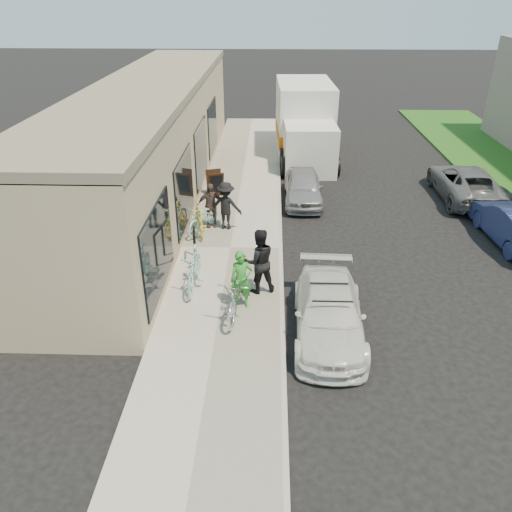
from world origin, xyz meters
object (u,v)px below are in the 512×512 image
object	(u,v)px
moving_truck	(305,125)
man_standing	(259,261)
tandem_bike	(238,293)
cruiser_bike_b	(204,218)
sedan_silver	(303,187)
bystander_b	(210,205)
woman_rider	(241,280)
far_car_gray	(466,183)
cruiser_bike_a	(194,269)
cruiser_bike_c	(199,218)
sandwich_board	(215,183)
bike_rack	(195,243)
bystander_a	(226,206)
sedan_white	(329,313)

from	to	relation	value
moving_truck	man_standing	distance (m)	12.79
tandem_bike	cruiser_bike_b	xyz separation A→B (m)	(-1.41, 4.58, -0.07)
sedan_silver	bystander_b	xyz separation A→B (m)	(-3.18, -2.64, 0.31)
woman_rider	far_car_gray	bearing A→B (deg)	34.06
woman_rider	bystander_b	bearing A→B (deg)	95.16
moving_truck	far_car_gray	bearing A→B (deg)	-44.91
moving_truck	cruiser_bike_a	xyz separation A→B (m)	(-3.53, -12.51, -0.76)
woman_rider	bystander_b	size ratio (longest dim) A/B	1.02
far_car_gray	cruiser_bike_c	distance (m)	10.42
sandwich_board	far_car_gray	xyz separation A→B (m)	(9.56, 0.46, -0.02)
bike_rack	sedan_silver	distance (m)	6.09
moving_truck	cruiser_bike_b	distance (m)	9.84
man_standing	cruiser_bike_a	bearing A→B (deg)	-20.96
cruiser_bike_b	woman_rider	bearing A→B (deg)	-48.24
bike_rack	far_car_gray	xyz separation A→B (m)	(9.60, 5.65, -0.12)
moving_truck	bystander_a	xyz separation A→B (m)	(-3.00, -8.82, -0.51)
moving_truck	tandem_bike	distance (m)	13.87
moving_truck	cruiser_bike_a	bearing A→B (deg)	-107.76
cruiser_bike_a	bystander_a	size ratio (longest dim) A/B	1.14
far_car_gray	bystander_a	world-z (taller)	bystander_a
sedan_silver	cruiser_bike_b	xyz separation A→B (m)	(-3.38, -3.02, 0.04)
cruiser_bike_b	bystander_b	distance (m)	0.51
moving_truck	cruiser_bike_c	size ratio (longest dim) A/B	4.10
bike_rack	bystander_b	distance (m)	2.45
sandwich_board	far_car_gray	world-z (taller)	far_car_gray
bystander_a	cruiser_bike_b	bearing A→B (deg)	30.20
tandem_bike	bystander_b	xyz separation A→B (m)	(-1.22, 4.97, 0.20)
woman_rider	bystander_a	size ratio (longest dim) A/B	0.96
sandwich_board	bystander_a	bearing A→B (deg)	-95.63
sandwich_board	sedan_white	world-z (taller)	sedan_white
sedan_silver	tandem_bike	size ratio (longest dim) A/B	1.65
sedan_white	man_standing	xyz separation A→B (m)	(-1.67, 1.58, 0.46)
sedan_silver	woman_rider	distance (m)	7.59
man_standing	cruiser_bike_c	xyz separation A→B (m)	(-2.02, 3.47, -0.38)
sedan_silver	far_car_gray	distance (m)	6.26
sedan_white	tandem_bike	bearing A→B (deg)	167.32
sedan_white	cruiser_bike_a	size ratio (longest dim) A/B	2.19
cruiser_bike_b	bystander_a	xyz separation A→B (m)	(0.72, 0.26, 0.32)
bystander_a	bystander_b	xyz separation A→B (m)	(-0.52, 0.13, -0.05)
sedan_white	sedan_silver	size ratio (longest dim) A/B	1.15
far_car_gray	bystander_b	bearing A→B (deg)	19.80
sedan_white	cruiser_bike_a	bearing A→B (deg)	155.26
sedan_silver	sedan_white	bearing A→B (deg)	-88.24
man_standing	cruiser_bike_b	bearing A→B (deg)	-78.33
man_standing	bystander_b	distance (m)	4.32
sedan_silver	cruiser_bike_a	size ratio (longest dim) A/B	1.90
moving_truck	sedan_silver	bearing A→B (deg)	-95.25
sedan_silver	cruiser_bike_c	world-z (taller)	sedan_silver
sandwich_board	far_car_gray	distance (m)	9.57
sedan_white	cruiser_bike_b	size ratio (longest dim) A/B	2.18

